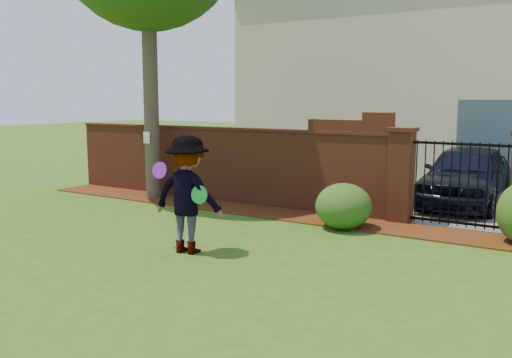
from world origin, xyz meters
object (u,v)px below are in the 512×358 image
Objects in this scene: car at (464,176)px; frisbee_purple at (160,170)px; man at (186,195)px; frisbee_green at (199,195)px.

frisbee_purple is at bearing -117.74° from car.
man is (-2.86, -6.29, 0.24)m from car.
man is 0.57m from frisbee_purple.
car is 7.27m from frisbee_purple.
man is at bearing 165.51° from frisbee_green.
frisbee_green is (0.32, -0.08, 0.05)m from man.
frisbee_purple is at bearing 22.40° from man.
frisbee_purple is 0.78m from frisbee_green.
man is 7.10× the size of frisbee_purple.
frisbee_purple is at bearing -170.42° from frisbee_green.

